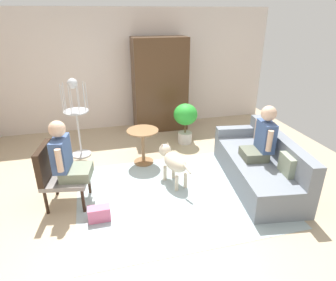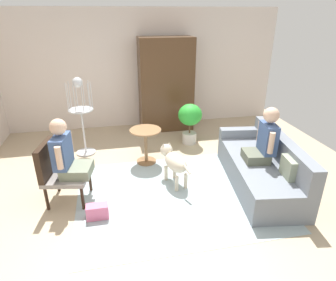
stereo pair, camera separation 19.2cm
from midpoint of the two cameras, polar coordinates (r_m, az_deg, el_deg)
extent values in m
plane|color=tan|center=(4.59, -2.13, -9.36)|extent=(7.10, 7.10, 0.00)
cube|color=silver|center=(6.86, -7.91, 13.51)|extent=(6.51, 0.12, 2.61)
cube|color=#9EB2B7|center=(4.45, 0.44, -10.45)|extent=(2.89, 2.33, 0.01)
cube|color=slate|center=(4.83, 15.76, -5.56)|extent=(1.11, 2.11, 0.43)
cube|color=slate|center=(4.79, 19.89, -1.13)|extent=(0.47, 2.02, 0.36)
cube|color=slate|center=(5.48, 12.69, 1.78)|extent=(0.85, 0.30, 0.16)
cube|color=gray|center=(4.35, 21.03, -4.46)|extent=(0.15, 0.33, 0.28)
cylinder|color=black|center=(4.58, -16.32, -7.85)|extent=(0.04, 0.04, 0.36)
cylinder|color=black|center=(4.21, -17.50, -11.14)|extent=(0.04, 0.04, 0.36)
cylinder|color=black|center=(4.71, -22.17, -7.82)|extent=(0.04, 0.04, 0.36)
cylinder|color=black|center=(4.35, -23.87, -10.97)|extent=(0.04, 0.04, 0.36)
cube|color=gray|center=(4.35, -20.36, -7.06)|extent=(0.68, 0.66, 0.06)
cube|color=black|center=(4.30, -24.11, -3.98)|extent=(0.18, 0.57, 0.47)
cube|color=#5E6351|center=(4.67, 15.25, -2.60)|extent=(0.41, 0.42, 0.14)
cube|color=#3F598C|center=(4.61, 17.36, 0.82)|extent=(0.23, 0.39, 0.45)
sphere|color=#DDB293|center=(4.49, 17.92, 5.04)|extent=(0.23, 0.23, 0.23)
cylinder|color=#DDB293|center=(4.40, 18.04, -0.09)|extent=(0.08, 0.08, 0.32)
cylinder|color=#DDB293|center=(4.78, 15.93, 2.11)|extent=(0.08, 0.08, 0.32)
cube|color=slate|center=(4.26, -18.63, -5.91)|extent=(0.46, 0.47, 0.14)
cube|color=#3F598C|center=(4.17, -21.39, -2.42)|extent=(0.25, 0.43, 0.44)
sphere|color=#DDB293|center=(4.04, -22.13, 2.07)|extent=(0.22, 0.22, 0.22)
cylinder|color=#DDB293|center=(4.36, -20.09, -0.75)|extent=(0.08, 0.08, 0.31)
cylinder|color=#DDB293|center=(3.95, -21.81, -3.66)|extent=(0.08, 0.08, 0.31)
cylinder|color=olive|center=(5.09, -6.06, 1.91)|extent=(0.55, 0.55, 0.02)
cylinder|color=olive|center=(5.21, -5.91, -1.34)|extent=(0.06, 0.06, 0.61)
cylinder|color=olive|center=(5.34, -5.78, -4.16)|extent=(0.35, 0.35, 0.03)
ellipsoid|color=beige|center=(4.51, 0.18, -4.28)|extent=(0.40, 0.56, 0.27)
sphere|color=beige|center=(4.72, -1.77, -1.89)|extent=(0.20, 0.20, 0.20)
cone|color=beige|center=(4.65, -2.32, -0.91)|extent=(0.06, 0.06, 0.06)
cone|color=beige|center=(4.70, -1.25, -0.65)|extent=(0.06, 0.06, 0.06)
cylinder|color=beige|center=(4.25, 2.51, -5.60)|extent=(0.09, 0.18, 0.10)
cylinder|color=beige|center=(4.74, -1.76, -6.42)|extent=(0.06, 0.06, 0.25)
cylinder|color=beige|center=(4.81, -0.09, -5.93)|extent=(0.06, 0.06, 0.25)
cylinder|color=beige|center=(4.48, 0.47, -8.37)|extent=(0.06, 0.06, 0.25)
cylinder|color=beige|center=(4.55, 2.20, -7.81)|extent=(0.06, 0.06, 0.25)
cylinder|color=silver|center=(5.86, -17.39, -2.56)|extent=(0.36, 0.36, 0.03)
cylinder|color=silver|center=(5.69, -17.89, 1.21)|extent=(0.04, 0.04, 0.86)
cylinder|color=silver|center=(5.55, -18.47, 5.42)|extent=(0.45, 0.45, 0.02)
cylinder|color=silver|center=(5.47, -16.59, 8.22)|extent=(0.01, 0.01, 0.49)
cylinder|color=silver|center=(5.59, -16.99, 8.50)|extent=(0.01, 0.01, 0.49)
cylinder|color=silver|center=(5.67, -18.06, 8.57)|extent=(0.01, 0.01, 0.49)
cylinder|color=silver|center=(5.68, -19.38, 8.42)|extent=(0.01, 0.01, 0.49)
cylinder|color=silver|center=(5.61, -20.51, 8.09)|extent=(0.01, 0.01, 0.49)
cylinder|color=silver|center=(5.50, -21.02, 7.71)|extent=(0.01, 0.01, 0.49)
cylinder|color=silver|center=(5.37, -20.70, 7.41)|extent=(0.01, 0.01, 0.49)
cylinder|color=silver|center=(5.29, -19.62, 7.31)|extent=(0.01, 0.01, 0.49)
cylinder|color=silver|center=(5.28, -18.20, 7.48)|extent=(0.01, 0.01, 0.49)
cylinder|color=silver|center=(5.35, -17.03, 7.83)|extent=(0.01, 0.01, 0.49)
sphere|color=silver|center=(5.42, -19.16, 10.47)|extent=(0.18, 0.18, 0.18)
cylinder|color=beige|center=(6.08, 2.41, 0.58)|extent=(0.29, 0.29, 0.23)
cylinder|color=brown|center=(6.00, 2.44, 2.46)|extent=(0.03, 0.03, 0.20)
ellipsoid|color=green|center=(5.90, 2.49, 5.10)|extent=(0.48, 0.48, 0.43)
cube|color=#4C331E|center=(6.61, -2.45, 10.77)|extent=(1.18, 0.56, 2.04)
cube|color=#D8668C|center=(4.05, -14.63, -13.69)|extent=(0.29, 0.15, 0.20)
camera|label=1|loc=(0.10, -91.33, -0.59)|focal=31.25mm
camera|label=2|loc=(0.10, 88.67, 0.59)|focal=31.25mm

